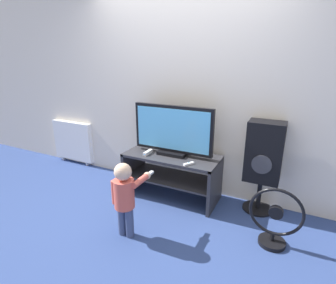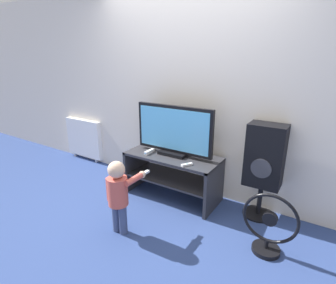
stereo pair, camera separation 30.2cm
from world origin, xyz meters
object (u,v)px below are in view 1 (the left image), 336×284
(child, at_px, (125,194))
(game_console, at_px, (148,152))
(remote_primary, at_px, (189,164))
(television, at_px, (173,131))
(speaker_tower, at_px, (264,155))
(radiator, at_px, (73,141))
(floor_fan, at_px, (275,220))

(child, bearing_deg, game_console, 104.90)
(remote_primary, relative_size, child, 0.17)
(television, height_order, speaker_tower, television)
(radiator, bearing_deg, floor_fan, -11.78)
(speaker_tower, bearing_deg, radiator, 177.97)
(television, bearing_deg, game_console, -156.09)
(television, relative_size, child, 1.30)
(game_console, bearing_deg, radiator, 167.44)
(remote_primary, distance_m, radiator, 2.27)
(television, height_order, remote_primary, television)
(remote_primary, bearing_deg, game_console, 171.46)
(game_console, xyz_separation_m, floor_fan, (1.52, -0.29, -0.31))
(television, xyz_separation_m, speaker_tower, (1.03, 0.14, -0.17))
(television, xyz_separation_m, floor_fan, (1.24, -0.42, -0.59))
(child, bearing_deg, remote_primary, 62.34)
(speaker_tower, bearing_deg, remote_primary, -154.59)
(game_console, bearing_deg, remote_primary, -8.54)
(television, relative_size, remote_primary, 7.74)
(remote_primary, height_order, child, child)
(floor_fan, bearing_deg, child, -159.48)
(game_console, relative_size, child, 0.22)
(child, xyz_separation_m, radiator, (-1.85, 1.15, -0.08))
(remote_primary, relative_size, speaker_tower, 0.12)
(speaker_tower, distance_m, floor_fan, 0.73)
(child, distance_m, floor_fan, 1.41)
(child, distance_m, radiator, 2.18)
(child, xyz_separation_m, floor_fan, (1.31, 0.49, -0.19))
(television, bearing_deg, radiator, 172.76)
(television, xyz_separation_m, game_console, (-0.28, -0.12, -0.28))
(child, height_order, radiator, child)
(television, relative_size, speaker_tower, 0.95)
(remote_primary, bearing_deg, television, 144.99)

